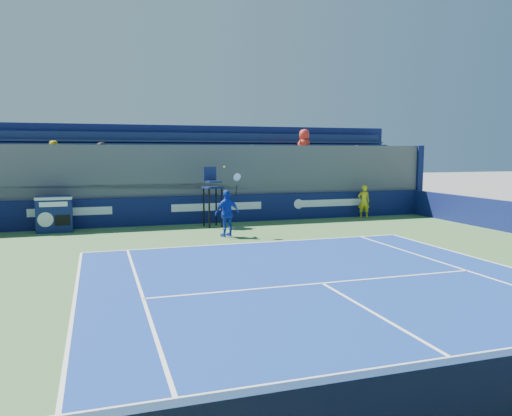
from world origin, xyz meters
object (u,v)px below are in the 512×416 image
object	(u,v)px
ball_person	(364,201)
match_clock	(54,213)
tennis_player	(227,213)
umpire_chair	(212,190)

from	to	relation	value
ball_person	match_clock	distance (m)	13.45
tennis_player	umpire_chair	bearing A→B (deg)	89.40
umpire_chair	tennis_player	xyz separation A→B (m)	(-0.03, -2.53, -0.66)
tennis_player	match_clock	bearing A→B (deg)	153.51
ball_person	umpire_chair	distance (m)	7.41
umpire_chair	match_clock	bearing A→B (deg)	175.36
ball_person	umpire_chair	bearing A→B (deg)	19.25
umpire_chair	ball_person	bearing A→B (deg)	4.31
ball_person	match_clock	size ratio (longest dim) A/B	1.10
match_clock	umpire_chair	size ratio (longest dim) A/B	0.56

